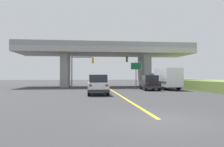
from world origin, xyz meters
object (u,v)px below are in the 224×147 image
suv_lead (98,85)px  highway_sign (136,68)px  box_truck (166,78)px  traffic_signal_farside (80,66)px  suv_crossing (150,83)px  traffic_signal_nearside (138,65)px

suv_lead → highway_sign: highway_sign is taller
box_truck → traffic_signal_farside: bearing=158.5°
suv_crossing → traffic_signal_nearside: traffic_signal_nearside is taller
traffic_signal_farside → box_truck: bearing=-21.5°
suv_crossing → highway_sign: 7.76m
suv_crossing → traffic_signal_farside: size_ratio=0.81×
box_truck → highway_sign: size_ratio=1.63×
suv_crossing → highway_sign: (-0.20, 7.43, 2.24)m
suv_lead → box_truck: 12.68m
traffic_signal_nearside → traffic_signal_farside: traffic_signal_nearside is taller
suv_lead → traffic_signal_farside: (-2.45, 12.58, 2.58)m
suv_crossing → box_truck: size_ratio=0.63×
box_truck → traffic_signal_nearside: bearing=128.7°
highway_sign → suv_crossing: bearing=-88.4°
box_truck → traffic_signal_farside: (-12.56, 4.95, 2.02)m
traffic_signal_nearside → suv_crossing: bearing=-86.4°
suv_crossing → box_truck: (2.82, 1.51, 0.56)m
suv_lead → traffic_signal_farside: 13.08m
suv_crossing → traffic_signal_nearside: (-0.35, 5.47, 2.67)m
suv_crossing → traffic_signal_farside: 11.97m
suv_crossing → traffic_signal_farside: bearing=150.5°
suv_lead → traffic_signal_farside: size_ratio=0.83×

